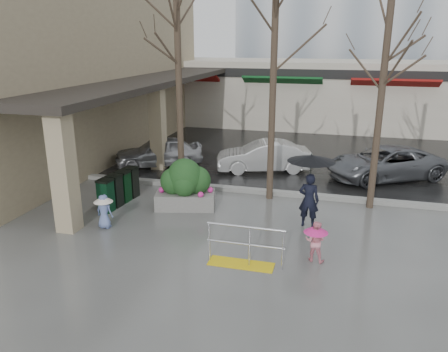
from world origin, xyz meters
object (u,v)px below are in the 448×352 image
at_px(tree_midwest, 275,39).
at_px(news_boxes, 119,188).
at_px(handrail, 244,251).
at_px(car_c, 385,163).
at_px(planter, 185,185).
at_px(child_blue, 104,208).
at_px(car_a, 159,152).
at_px(car_b, 263,156).
at_px(tree_mideast, 386,53).
at_px(tree_west, 178,44).
at_px(child_pink, 315,238).
at_px(woman, 310,180).

height_order(tree_midwest, news_boxes, tree_midwest).
bearing_deg(handrail, news_boxes, 148.56).
xyz_separation_m(tree_midwest, car_c, (3.97, 3.38, -4.60)).
relative_size(tree_midwest, planter, 3.42).
relative_size(child_blue, car_a, 0.28).
relative_size(planter, car_c, 0.45).
distance_m(handrail, planter, 4.19).
height_order(planter, car_b, planter).
relative_size(handrail, car_b, 0.50).
relative_size(planter, car_b, 0.54).
bearing_deg(car_a, tree_mideast, 43.40).
bearing_deg(handrail, tree_mideast, 56.81).
height_order(child_blue, car_b, car_b).
bearing_deg(car_a, tree_west, 8.06).
bearing_deg(child_pink, car_a, -35.79).
distance_m(handrail, car_a, 9.34).
bearing_deg(news_boxes, child_pink, -13.86).
bearing_deg(news_boxes, woman, 3.47).
distance_m(tree_mideast, car_b, 6.69).
xyz_separation_m(tree_west, woman, (4.66, -2.05, -3.68)).
bearing_deg(planter, tree_midwest, 32.39).
bearing_deg(woman, tree_midwest, -50.21).
distance_m(tree_mideast, car_a, 9.96).
relative_size(child_blue, car_c, 0.23).
height_order(news_boxes, car_c, car_c).
xyz_separation_m(news_boxes, car_c, (8.69, 5.20, 0.10)).
height_order(handrail, child_blue, handrail).
bearing_deg(planter, tree_west, 114.58).
height_order(handrail, tree_west, tree_west).
relative_size(child_pink, car_c, 0.23).
bearing_deg(car_b, tree_mideast, 34.40).
bearing_deg(news_boxes, handrail, -25.75).
height_order(handrail, car_b, car_b).
distance_m(news_boxes, car_c, 10.13).
xyz_separation_m(woman, news_boxes, (-6.19, 0.24, -0.87)).
distance_m(child_pink, car_a, 9.89).
distance_m(child_blue, car_b, 7.68).
bearing_deg(tree_west, child_pink, -39.55).
xyz_separation_m(car_a, car_b, (4.48, 0.40, 0.00)).
bearing_deg(tree_west, tree_mideast, 0.00).
xyz_separation_m(child_blue, car_c, (8.17, 7.08, 0.03)).
xyz_separation_m(child_blue, news_boxes, (-0.53, 1.88, -0.07)).
bearing_deg(child_blue, car_a, -76.64).
distance_m(child_blue, news_boxes, 1.96).
bearing_deg(tree_mideast, car_a, 161.99).
bearing_deg(car_a, handrail, 7.02).
distance_m(woman, child_pink, 2.25).
distance_m(handrail, news_boxes, 5.73).
xyz_separation_m(tree_midwest, news_boxes, (-4.73, -1.81, -4.70)).
bearing_deg(tree_midwest, planter, -147.61).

